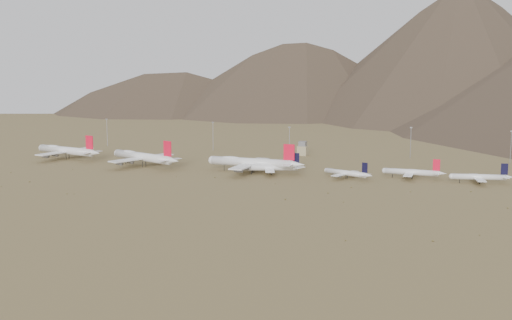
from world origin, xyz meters
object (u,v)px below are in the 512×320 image
(widebody_east, at_px, (252,162))
(widebody_centre, at_px, (143,157))
(narrowbody_b, at_px, (347,173))
(widebody_west, at_px, (67,150))
(narrowbody_a, at_px, (272,168))
(control_tower, at_px, (303,149))

(widebody_east, bearing_deg, widebody_centre, -177.71)
(narrowbody_b, bearing_deg, widebody_west, -161.89)
(widebody_centre, xyz_separation_m, widebody_east, (87.27, 2.61, 0.03))
(widebody_west, distance_m, widebody_east, 165.81)
(widebody_centre, relative_size, narrowbody_a, 1.58)
(widebody_west, xyz_separation_m, widebody_centre, (78.29, -11.75, 0.27))
(narrowbody_a, distance_m, control_tower, 99.77)
(control_tower, bearing_deg, narrowbody_b, -58.61)
(widebody_west, relative_size, narrowbody_a, 1.57)
(widebody_west, distance_m, widebody_centre, 79.17)
(widebody_centre, xyz_separation_m, control_tower, (96.75, 99.88, -2.17))
(widebody_centre, bearing_deg, widebody_east, 21.97)
(widebody_west, relative_size, narrowbody_b, 1.91)
(widebody_west, height_order, narrowbody_b, widebody_west)
(narrowbody_a, bearing_deg, widebody_west, 155.65)
(widebody_centre, distance_m, narrowbody_b, 156.74)
(widebody_centre, bearing_deg, widebody_west, -168.28)
(narrowbody_a, height_order, control_tower, narrowbody_a)
(narrowbody_b, distance_m, control_tower, 115.10)
(widebody_centre, height_order, narrowbody_a, widebody_centre)
(widebody_west, xyz_separation_m, widebody_east, (165.56, -9.14, 0.31))
(widebody_west, height_order, widebody_centre, widebody_centre)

